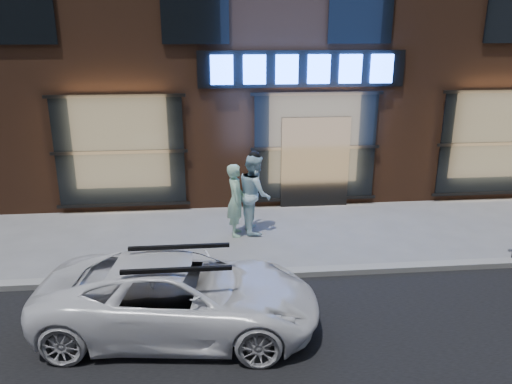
{
  "coord_description": "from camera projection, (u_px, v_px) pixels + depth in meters",
  "views": [
    {
      "loc": [
        -2.77,
        -8.57,
        4.56
      ],
      "look_at": [
        -1.78,
        1.6,
        1.2
      ],
      "focal_mm": 35.0,
      "sensor_mm": 36.0,
      "label": 1
    }
  ],
  "objects": [
    {
      "name": "ground",
      "position": [
        354.0,
        273.0,
        9.78
      ],
      "size": [
        90.0,
        90.0,
        0.0
      ],
      "primitive_type": "plane",
      "color": "slate",
      "rests_on": "ground"
    },
    {
      "name": "curb",
      "position": [
        354.0,
        270.0,
        9.76
      ],
      "size": [
        60.0,
        0.25,
        0.12
      ],
      "primitive_type": "cube",
      "color": "gray",
      "rests_on": "ground"
    },
    {
      "name": "storefront_building",
      "position": [
        293.0,
        9.0,
        15.72
      ],
      "size": [
        30.2,
        8.28,
        10.3
      ],
      "color": "#54301E",
      "rests_on": "ground"
    },
    {
      "name": "man_bowtie",
      "position": [
        236.0,
        200.0,
        11.33
      ],
      "size": [
        0.44,
        0.64,
        1.69
      ],
      "primitive_type": "imported",
      "rotation": [
        0.0,
        0.0,
        1.51
      ],
      "color": "#ADE3CC",
      "rests_on": "ground"
    },
    {
      "name": "man_cap",
      "position": [
        255.0,
        193.0,
        11.54
      ],
      "size": [
        0.77,
        0.95,
        1.85
      ],
      "primitive_type": "imported",
      "rotation": [
        0.0,
        0.0,
        1.65
      ],
      "color": "silver",
      "rests_on": "ground"
    },
    {
      "name": "white_suv",
      "position": [
        180.0,
        296.0,
        7.75
      ],
      "size": [
        4.53,
        2.47,
        1.2
      ],
      "primitive_type": "imported",
      "rotation": [
        0.0,
        0.0,
        1.46
      ],
      "color": "white",
      "rests_on": "ground"
    }
  ]
}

